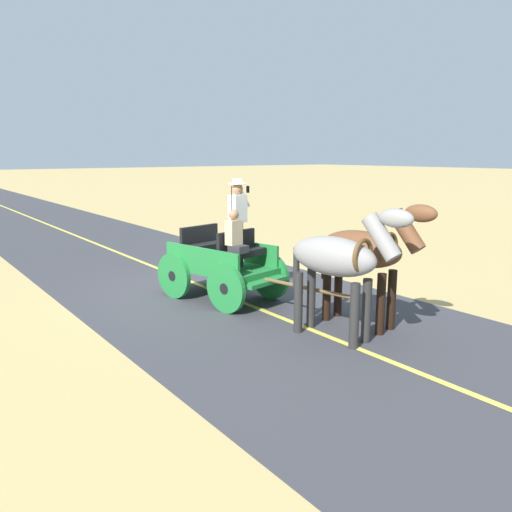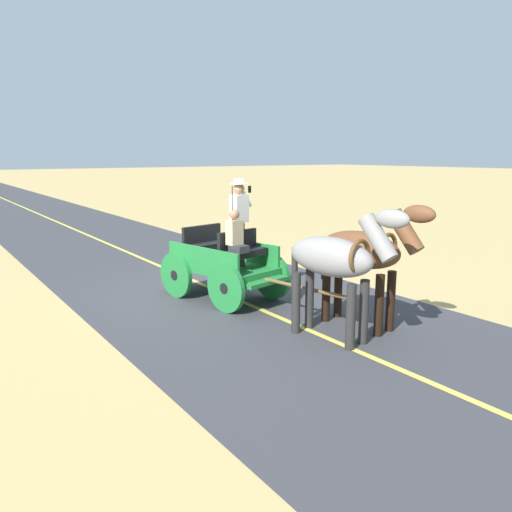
% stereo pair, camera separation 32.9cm
% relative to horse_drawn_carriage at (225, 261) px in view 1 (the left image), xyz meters
% --- Properties ---
extents(ground_plane, '(200.00, 200.00, 0.00)m').
position_rel_horse_drawn_carriage_xyz_m(ground_plane, '(-0.13, -0.80, -0.82)').
color(ground_plane, tan).
extents(road_surface, '(6.04, 160.00, 0.01)m').
position_rel_horse_drawn_carriage_xyz_m(road_surface, '(-0.13, -0.80, -0.81)').
color(road_surface, '#38383D').
rests_on(road_surface, ground).
extents(road_centre_stripe, '(0.12, 160.00, 0.00)m').
position_rel_horse_drawn_carriage_xyz_m(road_centre_stripe, '(-0.13, -0.80, -0.81)').
color(road_centre_stripe, '#DBCC4C').
rests_on(road_centre_stripe, road_surface).
extents(horse_drawn_carriage, '(1.88, 4.51, 2.50)m').
position_rel_horse_drawn_carriage_xyz_m(horse_drawn_carriage, '(0.00, 0.00, 0.00)').
color(horse_drawn_carriage, '#1E7233').
rests_on(horse_drawn_carriage, ground).
extents(horse_near_side, '(0.83, 2.15, 2.21)m').
position_rel_horse_drawn_carriage_xyz_m(horse_near_side, '(-1.02, 2.88, 0.51)').
color(horse_near_side, brown).
rests_on(horse_near_side, ground).
extents(horse_off_side, '(0.85, 2.15, 2.21)m').
position_rel_horse_drawn_carriage_xyz_m(horse_off_side, '(-0.19, 3.05, 0.51)').
color(horse_off_side, gray).
rests_on(horse_off_side, ground).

